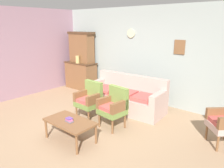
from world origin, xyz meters
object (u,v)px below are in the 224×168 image
object	(u,v)px
floral_couch	(126,98)
coffee_table	(70,123)
armchair_by_doorway	(114,106)
side_cabinet	(81,75)
vase_on_cabinet	(78,59)
book_stack_on_table	(69,120)
armchair_near_cabinet	(89,99)

from	to	relation	value
floral_couch	coffee_table	distance (m)	2.01
armchair_by_doorway	coffee_table	size ratio (longest dim) A/B	0.90
side_cabinet	armchair_by_doorway	distance (m)	3.23
armchair_by_doorway	floral_couch	bearing A→B (deg)	111.71
vase_on_cabinet	floral_couch	distance (m)	2.50
vase_on_cabinet	book_stack_on_table	size ratio (longest dim) A/B	1.58
armchair_near_cabinet	book_stack_on_table	distance (m)	1.13
book_stack_on_table	armchair_near_cabinet	bearing A→B (deg)	115.68
armchair_near_cabinet	floral_couch	bearing A→B (deg)	71.76
floral_couch	armchair_near_cabinet	xyz separation A→B (m)	(-0.34, -1.02, 0.17)
side_cabinet	floral_couch	xyz separation A→B (m)	(2.41, -0.58, -0.14)
armchair_near_cabinet	armchair_by_doorway	size ratio (longest dim) A/B	1.00
coffee_table	book_stack_on_table	size ratio (longest dim) A/B	6.22
side_cabinet	book_stack_on_table	bearing A→B (deg)	-45.65
side_cabinet	coffee_table	size ratio (longest dim) A/B	1.16
armchair_near_cabinet	armchair_by_doorway	bearing A→B (deg)	0.94
book_stack_on_table	vase_on_cabinet	bearing A→B (deg)	135.66
vase_on_cabinet	armchair_by_doorway	size ratio (longest dim) A/B	0.28
armchair_by_doorway	vase_on_cabinet	bearing A→B (deg)	152.72
vase_on_cabinet	coffee_table	world-z (taller)	vase_on_cabinet
armchair_by_doorway	side_cabinet	bearing A→B (deg)	150.47
side_cabinet	book_stack_on_table	distance (m)	3.66
armchair_by_doorway	coffee_table	distance (m)	1.04
armchair_by_doorway	armchair_near_cabinet	bearing A→B (deg)	-179.06
side_cabinet	coffee_table	bearing A→B (deg)	-45.58
armchair_near_cabinet	book_stack_on_table	xyz separation A→B (m)	(0.49, -1.01, -0.05)
side_cabinet	floral_couch	world-z (taller)	side_cabinet
floral_couch	book_stack_on_table	size ratio (longest dim) A/B	13.18
vase_on_cabinet	coffee_table	bearing A→B (deg)	-44.26
book_stack_on_table	side_cabinet	bearing A→B (deg)	134.35
armchair_near_cabinet	vase_on_cabinet	bearing A→B (deg)	144.60
book_stack_on_table	floral_couch	bearing A→B (deg)	94.24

